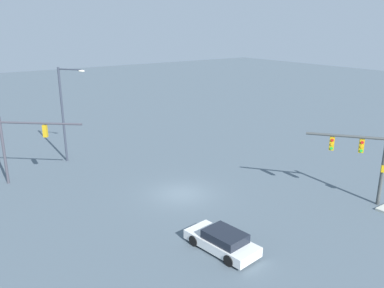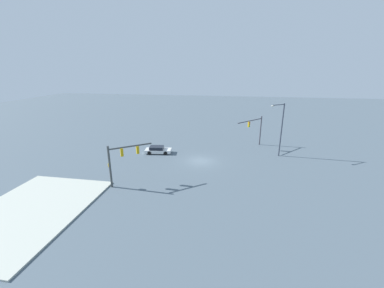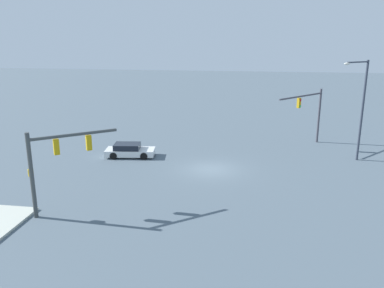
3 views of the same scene
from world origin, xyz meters
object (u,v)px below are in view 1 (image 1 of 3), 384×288
traffic_signal_near_corner (365,155)px  streetlamp_curved_arm (65,108)px  traffic_signal_opposite_side (23,138)px  sedan_car_approaching (222,241)px

traffic_signal_near_corner → streetlamp_curved_arm: (-13.91, 20.84, 1.45)m
traffic_signal_near_corner → streetlamp_curved_arm: bearing=-4.1°
traffic_signal_near_corner → traffic_signal_opposite_side: size_ratio=0.96×
streetlamp_curved_arm → sedan_car_approaching: size_ratio=1.90×
streetlamp_curved_arm → sedan_car_approaching: streetlamp_curved_arm is taller
traffic_signal_near_corner → streetlamp_curved_arm: streetlamp_curved_arm is taller
streetlamp_curved_arm → sedan_car_approaching: 20.52m
streetlamp_curved_arm → sedan_car_approaching: bearing=-29.8°
traffic_signal_near_corner → streetlamp_curved_arm: 25.10m
traffic_signal_near_corner → traffic_signal_opposite_side: bearing=9.0°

